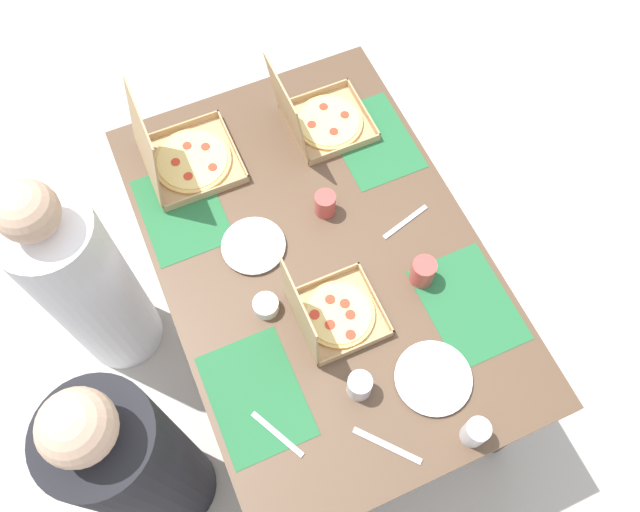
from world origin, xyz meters
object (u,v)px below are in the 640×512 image
(cup_dark, at_px, (325,204))
(diner_right_seat, at_px, (87,286))
(cup_clear_right, at_px, (359,386))
(plate_near_left, at_px, (433,378))
(condiment_bowl, at_px, (266,306))
(pizza_box_corner_left, at_px, (320,119))
(pizza_box_corner_right, at_px, (331,314))
(diner_left_seat, at_px, (140,465))
(plate_far_right, at_px, (254,246))
(cup_clear_left, at_px, (423,272))
(cup_red, at_px, (475,432))
(pizza_box_edge_far, at_px, (182,157))

(cup_dark, xyz_separation_m, diner_right_seat, (0.19, 0.85, -0.30))
(cup_clear_right, xyz_separation_m, diner_right_seat, (0.79, 0.70, -0.30))
(plate_near_left, relative_size, condiment_bowl, 2.85)
(pizza_box_corner_left, distance_m, diner_right_seat, 1.03)
(pizza_box_corner_right, height_order, cup_clear_right, pizza_box_corner_right)
(pizza_box_corner_left, height_order, diner_right_seat, diner_right_seat)
(diner_left_seat, bearing_deg, plate_far_right, -51.65)
(pizza_box_corner_left, bearing_deg, cup_clear_left, -175.21)
(pizza_box_corner_right, height_order, diner_right_seat, diner_right_seat)
(cup_red, distance_m, diner_right_seat, 1.44)
(pizza_box_edge_far, bearing_deg, diner_left_seat, 150.82)
(diner_left_seat, bearing_deg, cup_dark, -59.96)
(cup_clear_left, bearing_deg, pizza_box_corner_left, 4.79)
(cup_clear_right, bearing_deg, pizza_box_corner_left, -16.93)
(cup_red, bearing_deg, pizza_box_corner_left, -2.00)
(diner_right_seat, bearing_deg, cup_red, -138.17)
(pizza_box_edge_far, relative_size, pizza_box_corner_left, 1.08)
(pizza_box_corner_left, xyz_separation_m, cup_clear_right, (-0.92, 0.28, -0.00))
(plate_near_left, relative_size, cup_clear_right, 2.57)
(plate_far_right, height_order, condiment_bowl, condiment_bowl)
(cup_dark, bearing_deg, condiment_bowl, 128.57)
(plate_far_right, bearing_deg, plate_near_left, -152.30)
(plate_far_right, bearing_deg, pizza_box_edge_far, 14.84)
(diner_left_seat, bearing_deg, cup_clear_right, -98.61)
(cup_dark, height_order, condiment_bowl, cup_dark)
(pizza_box_corner_right, relative_size, cup_clear_left, 2.95)
(plate_near_left, bearing_deg, diner_right_seat, 46.88)
(pizza_box_corner_right, xyz_separation_m, plate_far_right, (0.33, 0.13, -0.04))
(plate_near_left, height_order, cup_clear_right, cup_clear_right)
(pizza_box_corner_right, relative_size, pizza_box_edge_far, 0.85)
(diner_right_seat, bearing_deg, pizza_box_corner_right, -128.10)
(plate_far_right, height_order, cup_dark, cup_dark)
(plate_far_right, bearing_deg, cup_red, -156.68)
(cup_dark, xyz_separation_m, diner_left_seat, (-0.49, 0.85, -0.26))
(plate_near_left, relative_size, cup_dark, 2.63)
(cup_dark, xyz_separation_m, condiment_bowl, (-0.25, 0.31, -0.02))
(condiment_bowl, bearing_deg, cup_dark, -51.43)
(plate_far_right, relative_size, cup_dark, 2.39)
(pizza_box_edge_far, xyz_separation_m, diner_right_seat, (-0.17, 0.48, -0.31))
(pizza_box_edge_far, distance_m, condiment_bowl, 0.61)
(plate_far_right, xyz_separation_m, diner_right_seat, (0.23, 0.58, -0.27))
(cup_red, bearing_deg, plate_far_right, 23.32)
(pizza_box_corner_right, bearing_deg, cup_dark, -21.51)
(plate_near_left, bearing_deg, cup_dark, 5.05)
(diner_right_seat, bearing_deg, cup_clear_right, -138.74)
(plate_near_left, height_order, cup_red, cup_red)
(pizza_box_corner_right, xyz_separation_m, cup_dark, (0.36, -0.14, -0.00))
(cup_clear_right, bearing_deg, cup_dark, -14.74)
(pizza_box_edge_far, relative_size, plate_near_left, 1.48)
(pizza_box_edge_far, height_order, diner_right_seat, diner_right_seat)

